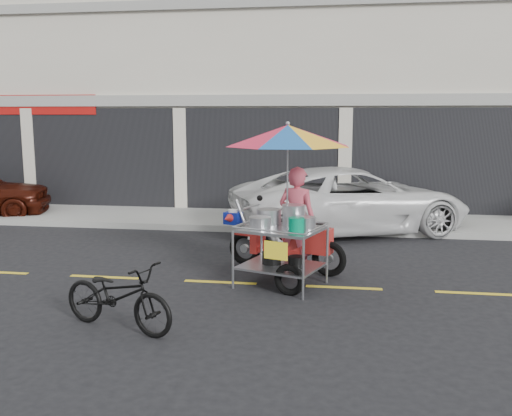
# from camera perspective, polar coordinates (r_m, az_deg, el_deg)

# --- Properties ---
(ground) EXTENTS (90.00, 90.00, 0.00)m
(ground) POSITION_cam_1_polar(r_m,az_deg,el_deg) (9.23, 8.77, -7.89)
(ground) COLOR black
(sidewalk) EXTENTS (45.00, 3.00, 0.15)m
(sidewalk) POSITION_cam_1_polar(r_m,az_deg,el_deg) (14.56, 8.75, -1.25)
(sidewalk) COLOR gray
(sidewalk) RESTS_ON ground
(shophouse_block) EXTENTS (36.00, 8.11, 10.40)m
(shophouse_block) POSITION_cam_1_polar(r_m,az_deg,el_deg) (19.68, 17.50, 13.30)
(shophouse_block) COLOR beige
(shophouse_block) RESTS_ON ground
(centerline) EXTENTS (42.00, 0.10, 0.01)m
(centerline) POSITION_cam_1_polar(r_m,az_deg,el_deg) (9.22, 8.77, -7.87)
(centerline) COLOR gold
(centerline) RESTS_ON ground
(white_pickup) EXTENTS (6.05, 4.56, 1.53)m
(white_pickup) POSITION_cam_1_polar(r_m,az_deg,el_deg) (13.36, 9.44, 0.78)
(white_pickup) COLOR silver
(white_pickup) RESTS_ON ground
(near_bicycle) EXTENTS (1.80, 1.13, 0.89)m
(near_bicycle) POSITION_cam_1_polar(r_m,az_deg,el_deg) (7.50, -13.65, -8.53)
(near_bicycle) COLOR black
(near_bicycle) RESTS_ON ground
(food_vendor_rig) EXTENTS (2.57, 2.64, 2.62)m
(food_vendor_rig) POSITION_cam_1_polar(r_m,az_deg,el_deg) (9.24, 3.32, 2.65)
(food_vendor_rig) COLOR black
(food_vendor_rig) RESTS_ON ground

